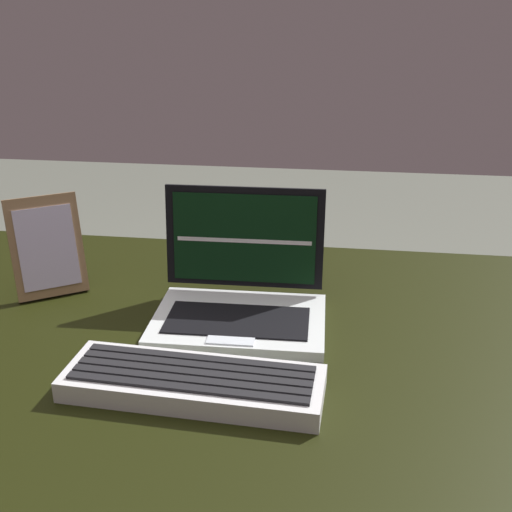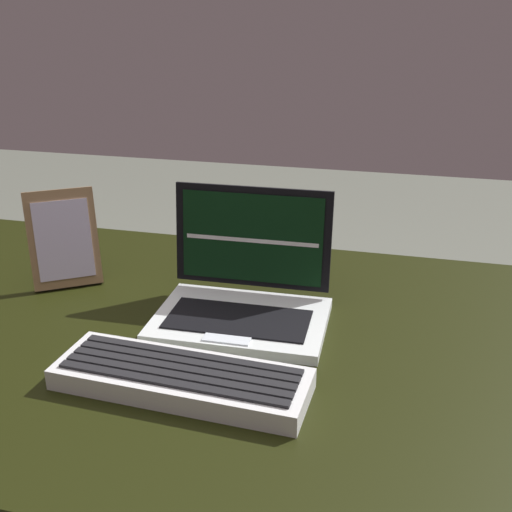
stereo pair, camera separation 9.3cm
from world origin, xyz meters
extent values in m
cube|color=black|center=(0.00, 0.00, 0.74)|extent=(1.68, 0.81, 0.03)
cube|color=silver|center=(0.00, 0.04, 0.76)|extent=(0.28, 0.20, 0.02)
cube|color=black|center=(0.00, 0.02, 0.77)|extent=(0.23, 0.11, 0.00)
cube|color=silver|center=(0.00, -0.04, 0.77)|extent=(0.07, 0.03, 0.00)
cube|color=black|center=(-0.01, 0.14, 0.87)|extent=(0.27, 0.03, 0.17)
cube|color=black|center=(-0.01, 0.13, 0.87)|extent=(0.24, 0.02, 0.15)
cube|color=silver|center=(-0.01, 0.13, 0.86)|extent=(0.23, 0.01, 0.01)
cube|color=silver|center=(-0.03, -0.15, 0.77)|extent=(0.35, 0.13, 0.03)
cube|color=black|center=(-0.03, -0.19, 0.78)|extent=(0.32, 0.03, 0.00)
cube|color=black|center=(-0.03, -0.17, 0.78)|extent=(0.32, 0.03, 0.00)
cube|color=black|center=(-0.03, -0.15, 0.78)|extent=(0.32, 0.03, 0.00)
cube|color=black|center=(-0.03, -0.14, 0.78)|extent=(0.32, 0.03, 0.00)
cube|color=black|center=(-0.03, -0.12, 0.78)|extent=(0.32, 0.03, 0.00)
cube|color=olive|center=(-0.35, 0.11, 0.84)|extent=(0.13, 0.11, 0.18)
cube|color=#BBB4D2|center=(-0.35, 0.10, 0.84)|extent=(0.10, 0.08, 0.14)
cube|color=olive|center=(-0.37, 0.14, 0.77)|extent=(0.02, 0.02, 0.03)
camera|label=1|loc=(0.15, -0.83, 1.24)|focal=43.19mm
camera|label=2|loc=(0.24, -0.81, 1.24)|focal=43.19mm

